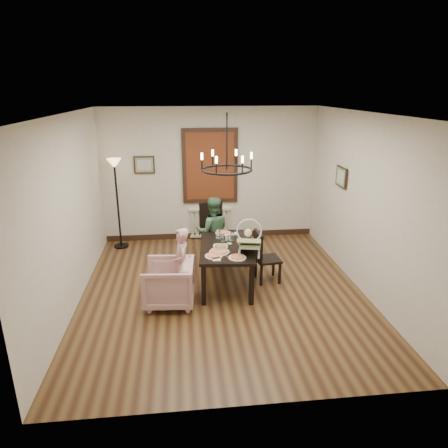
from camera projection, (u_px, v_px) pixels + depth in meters
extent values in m
cube|color=brown|center=(223.00, 291.00, 6.51)|extent=(4.50, 5.00, 0.01)
cube|color=white|center=(222.00, 113.00, 5.61)|extent=(4.50, 5.00, 0.01)
cube|color=beige|center=(210.00, 175.00, 8.41)|extent=(4.50, 0.01, 2.80)
cube|color=beige|center=(70.00, 214.00, 5.83)|extent=(0.01, 5.00, 2.80)
cube|color=beige|center=(364.00, 204.00, 6.29)|extent=(0.01, 5.00, 2.80)
cube|color=black|center=(227.00, 246.00, 6.54)|extent=(0.98, 1.57, 0.05)
cube|color=black|center=(204.00, 285.00, 6.00)|extent=(0.07, 0.07, 0.65)
cube|color=black|center=(206.00, 250.00, 7.30)|extent=(0.07, 0.07, 0.65)
cube|color=black|center=(251.00, 285.00, 6.01)|extent=(0.07, 0.07, 0.65)
cube|color=black|center=(245.00, 250.00, 7.31)|extent=(0.07, 0.07, 0.65)
imported|color=#C99A9B|center=(169.00, 283.00, 6.03)|extent=(0.81, 0.79, 0.68)
imported|color=#C78C8F|center=(182.00, 269.00, 6.20)|extent=(0.26, 0.37, 0.94)
imported|color=#3D6746|center=(213.00, 237.00, 7.36)|extent=(0.53, 0.41, 1.07)
imported|color=white|center=(220.00, 247.00, 6.35)|extent=(0.27, 0.27, 0.07)
cylinder|color=tan|center=(219.00, 251.00, 6.22)|extent=(0.31, 0.31, 0.04)
cylinder|color=silver|center=(223.00, 238.00, 6.65)|extent=(0.06, 0.06, 0.12)
cube|color=maroon|center=(210.00, 166.00, 8.31)|extent=(1.00, 0.03, 1.40)
cube|color=black|center=(144.00, 165.00, 8.16)|extent=(0.42, 0.03, 0.36)
cube|color=black|center=(341.00, 177.00, 7.05)|extent=(0.03, 0.42, 0.36)
torus|color=black|center=(227.00, 170.00, 6.13)|extent=(0.80, 0.80, 0.04)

